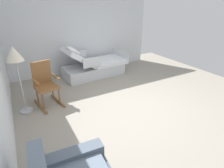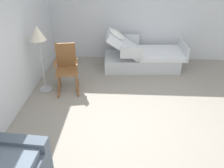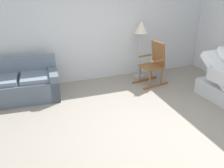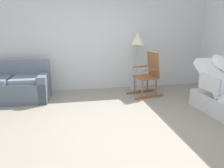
% 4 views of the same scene
% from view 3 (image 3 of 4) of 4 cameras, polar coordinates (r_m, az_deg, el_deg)
% --- Properties ---
extents(ground_plane, '(7.48, 7.48, 0.00)m').
position_cam_3_polar(ground_plane, '(4.53, 5.87, -9.54)').
color(ground_plane, gray).
extents(back_wall, '(6.19, 0.10, 2.70)m').
position_cam_3_polar(back_wall, '(6.20, -3.60, 13.21)').
color(back_wall, silver).
rests_on(back_wall, ground).
extents(couch, '(1.65, 0.95, 0.85)m').
position_cam_3_polar(couch, '(5.68, -20.46, -0.31)').
color(couch, slate).
rests_on(couch, ground).
extents(rocking_chair, '(0.84, 0.61, 1.05)m').
position_cam_3_polar(rocking_chair, '(6.12, 9.66, 4.58)').
color(rocking_chair, brown).
rests_on(rocking_chair, ground).
extents(floor_lamp, '(0.34, 0.34, 1.48)m').
position_cam_3_polar(floor_lamp, '(6.29, 6.79, 12.13)').
color(floor_lamp, '#B2B5BA').
rests_on(floor_lamp, ground).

